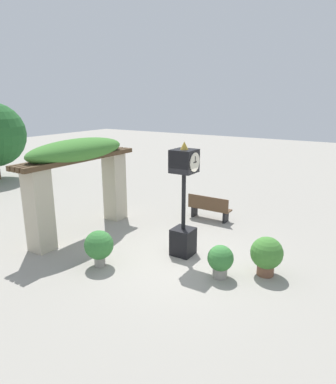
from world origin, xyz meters
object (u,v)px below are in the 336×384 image
(potted_plant_near_left, at_px, (99,246))
(pedestal_clock, at_px, (184,203))
(park_bench, at_px, (209,208))
(potted_plant_near_right, at_px, (267,254))
(potted_plant_far_left, at_px, (220,260))

(potted_plant_near_left, bearing_deg, pedestal_clock, -40.33)
(pedestal_clock, distance_m, park_bench, 3.24)
(potted_plant_near_left, xyz_separation_m, potted_plant_near_right, (1.86, -3.81, -0.02))
(pedestal_clock, height_order, potted_plant_far_left, pedestal_clock)
(potted_plant_near_left, bearing_deg, potted_plant_far_left, -68.46)
(potted_plant_near_right, relative_size, park_bench, 0.63)
(pedestal_clock, distance_m, potted_plant_near_left, 2.50)
(pedestal_clock, bearing_deg, potted_plant_near_left, 139.67)
(pedestal_clock, relative_size, potted_plant_near_right, 3.21)
(potted_plant_near_left, relative_size, park_bench, 0.62)
(potted_plant_near_right, xyz_separation_m, potted_plant_far_left, (-0.71, 0.91, -0.09))
(pedestal_clock, xyz_separation_m, park_bench, (2.99, 0.64, -1.08))
(pedestal_clock, height_order, potted_plant_near_right, pedestal_clock)
(potted_plant_far_left, distance_m, park_bench, 4.14)
(pedestal_clock, distance_m, potted_plant_near_right, 2.51)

